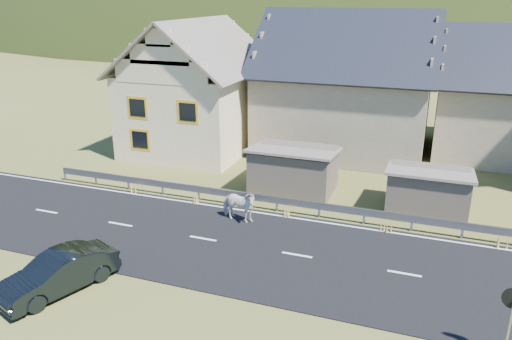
% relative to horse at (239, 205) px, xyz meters
% --- Properties ---
extents(ground, '(160.00, 160.00, 0.00)m').
position_rel_horse_xyz_m(ground, '(3.25, -2.08, -0.79)').
color(ground, '#484B1C').
rests_on(ground, ground).
extents(road, '(60.00, 7.00, 0.04)m').
position_rel_horse_xyz_m(road, '(3.25, -2.08, -0.77)').
color(road, black).
rests_on(road, ground).
extents(lane_markings, '(60.00, 6.60, 0.01)m').
position_rel_horse_xyz_m(lane_markings, '(3.25, -2.08, -0.74)').
color(lane_markings, silver).
rests_on(lane_markings, road).
extents(guardrail, '(28.10, 0.09, 0.75)m').
position_rel_horse_xyz_m(guardrail, '(3.25, 1.60, -0.23)').
color(guardrail, '#93969B').
rests_on(guardrail, ground).
extents(shed_left, '(4.30, 3.30, 2.40)m').
position_rel_horse_xyz_m(shed_left, '(1.25, 4.42, 0.31)').
color(shed_left, brown).
rests_on(shed_left, ground).
extents(shed_right, '(3.80, 2.90, 2.20)m').
position_rel_horse_xyz_m(shed_right, '(7.75, 3.92, 0.21)').
color(shed_right, brown).
rests_on(shed_right, ground).
extents(house_cream, '(7.80, 9.80, 8.30)m').
position_rel_horse_xyz_m(house_cream, '(-6.75, 9.92, 3.57)').
color(house_cream, '#FBE6B3').
rests_on(house_cream, ground).
extents(house_stone_a, '(10.80, 9.80, 8.90)m').
position_rel_horse_xyz_m(house_stone_a, '(2.25, 12.92, 3.84)').
color(house_stone_a, gray).
rests_on(house_stone_a, ground).
extents(mountain, '(440.00, 280.00, 260.00)m').
position_rel_horse_xyz_m(mountain, '(8.25, 177.92, -20.79)').
color(mountain, '#243714').
rests_on(mountain, ground).
extents(conifer_patch, '(76.00, 50.00, 28.00)m').
position_rel_horse_xyz_m(conifer_patch, '(-51.75, 107.92, 5.21)').
color(conifer_patch, black).
rests_on(conifer_patch, ground).
extents(horse, '(1.04, 1.87, 1.50)m').
position_rel_horse_xyz_m(horse, '(0.00, 0.00, 0.00)').
color(horse, silver).
rests_on(horse, road).
extents(car, '(2.70, 4.26, 1.33)m').
position_rel_horse_xyz_m(car, '(-3.70, -7.09, -0.13)').
color(car, black).
rests_on(car, ground).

